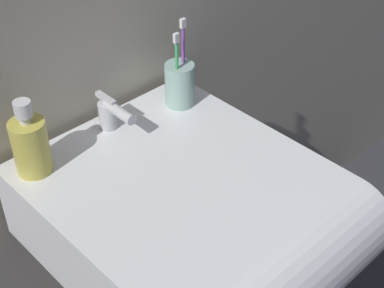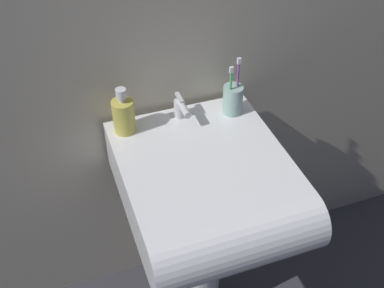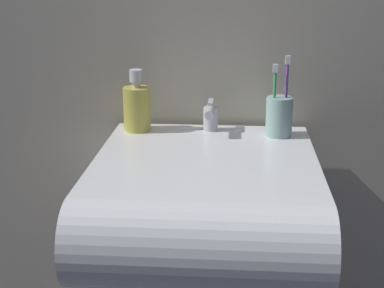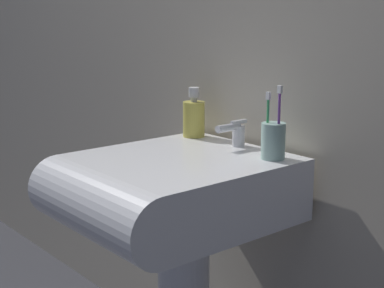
{
  "view_description": "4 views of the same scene",
  "coord_description": "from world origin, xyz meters",
  "views": [
    {
      "loc": [
        -0.56,
        -0.63,
        1.55
      ],
      "look_at": [
        0.03,
        -0.02,
        0.89
      ],
      "focal_mm": 55.0,
      "sensor_mm": 36.0,
      "label": 1
    },
    {
      "loc": [
        -0.38,
        -0.98,
        1.77
      ],
      "look_at": [
        -0.03,
        -0.0,
        0.88
      ],
      "focal_mm": 45.0,
      "sensor_mm": 36.0,
      "label": 2
    },
    {
      "loc": [
        0.06,
        -1.22,
        1.24
      ],
      "look_at": [
        -0.03,
        0.02,
        0.85
      ],
      "focal_mm": 55.0,
      "sensor_mm": 36.0,
      "label": 3
    },
    {
      "loc": [
        1.19,
        -0.97,
        1.21
      ],
      "look_at": [
        0.04,
        -0.0,
        0.87
      ],
      "focal_mm": 55.0,
      "sensor_mm": 36.0,
      "label": 4
    }
  ],
  "objects": [
    {
      "name": "wall_back",
      "position": [
        0.0,
        0.3,
        1.2
      ],
      "size": [
        5.0,
        0.05,
        2.4
      ],
      "primitive_type": "cube",
      "color": "#B7AD99",
      "rests_on": "ground"
    },
    {
      "name": "soap_bottle",
      "position": [
        -0.18,
        0.19,
        0.89
      ],
      "size": [
        0.07,
        0.07,
        0.15
      ],
      "color": "gold",
      "rests_on": "sink_basin"
    },
    {
      "name": "faucet",
      "position": [
        0.0,
        0.19,
        0.87
      ],
      "size": [
        0.04,
        0.11,
        0.08
      ],
      "color": "silver",
      "rests_on": "sink_basin"
    },
    {
      "name": "toothbrush_cup",
      "position": [
        0.17,
        0.17,
        0.88
      ],
      "size": [
        0.06,
        0.06,
        0.2
      ],
      "color": "#99BFB2",
      "rests_on": "sink_basin"
    },
    {
      "name": "sink_basin",
      "position": [
        0.0,
        -0.06,
        0.74
      ],
      "size": [
        0.49,
        0.59,
        0.17
      ],
      "color": "white",
      "rests_on": "sink_pedestal"
    }
  ]
}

